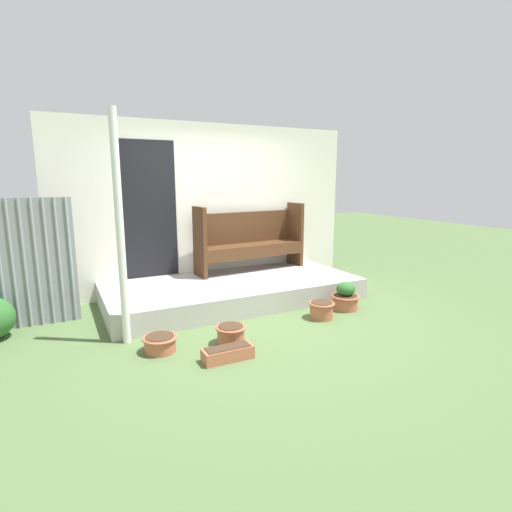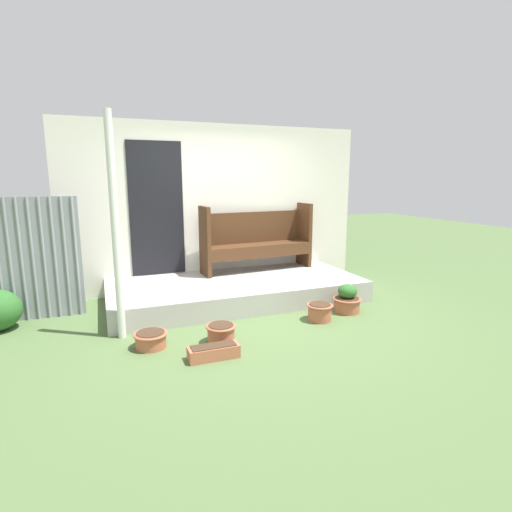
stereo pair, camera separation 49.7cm
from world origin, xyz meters
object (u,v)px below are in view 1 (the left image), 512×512
Objects in this scene: flower_pot_left at (160,343)px; support_post at (120,231)px; flower_pot_far_right at (345,297)px; bench at (250,237)px; flower_pot_right at (321,309)px; flower_pot_middle at (231,334)px; planter_box_rect at (228,353)px.

support_post is at bearing 124.15° from flower_pot_left.
flower_pot_far_right is (2.59, 0.21, 0.07)m from flower_pot_left.
bench is 1.86m from flower_pot_far_right.
flower_pot_left is at bearing -178.28° from flower_pot_right.
flower_pot_middle is 1.00× the size of flower_pot_right.
flower_pot_right is (2.09, 0.06, 0.02)m from flower_pot_left.
flower_pot_far_right reaches higher than flower_pot_left.
bench is at bearing 32.95° from support_post.
support_post is 4.85× the size of planter_box_rect.
support_post is 1.68m from planter_box_rect.
support_post is 7.37× the size of flower_pot_right.
flower_pot_far_right is (1.86, 0.37, 0.05)m from flower_pot_middle.
bench is 5.54× the size of flower_pot_right.
flower_pot_left is (-1.92, -1.81, -0.73)m from bench.
support_post is 6.79× the size of flower_pot_left.
flower_pot_right is at bearing 20.03° from planter_box_rect.
flower_pot_far_right reaches higher than flower_pot_middle.
flower_pot_middle is (-1.19, -1.97, -0.71)m from bench.
flower_pot_right reaches higher than flower_pot_middle.
support_post is 2.63m from bench.
support_post is 1.60m from flower_pot_middle.
support_post is 2.63m from flower_pot_right.
bench is 3.64× the size of planter_box_rect.
planter_box_rect is (-2.04, -0.71, -0.10)m from flower_pot_far_right.
flower_pot_middle is 1.38m from flower_pot_right.
flower_pot_right is (0.17, -1.75, -0.71)m from bench.
flower_pot_left is 2.09m from flower_pot_right.
flower_pot_far_right is (0.51, 0.15, 0.05)m from flower_pot_right.
flower_pot_far_right reaches higher than planter_box_rect.
flower_pot_left is at bearing 167.89° from flower_pot_middle.
flower_pot_middle is at bearing -168.78° from flower_pot_far_right.
flower_pot_far_right is at bearing 11.22° from flower_pot_middle.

